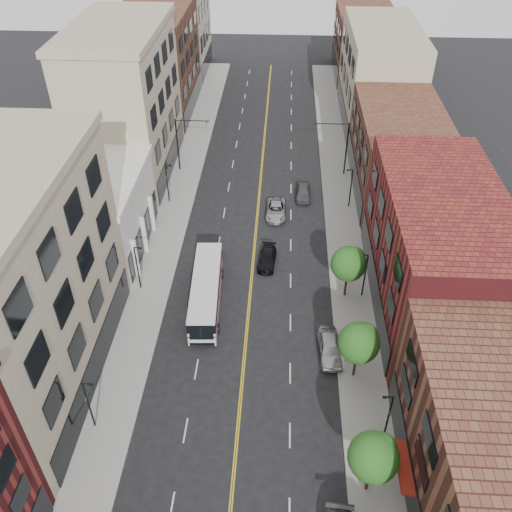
% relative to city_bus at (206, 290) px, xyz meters
% --- Properties ---
extents(sidewalk_left, '(4.00, 110.00, 0.15)m').
position_rel_city_bus_xyz_m(sidewalk_left, '(-5.90, 12.78, -1.66)').
color(sidewalk_left, gray).
rests_on(sidewalk_left, ground).
extents(sidewalk_right, '(4.00, 110.00, 0.15)m').
position_rel_city_bus_xyz_m(sidewalk_right, '(14.10, 12.78, -1.66)').
color(sidewalk_right, gray).
rests_on(sidewalk_right, ground).
extents(bldg_l_tanoffice, '(10.00, 22.00, 18.00)m').
position_rel_city_bus_xyz_m(bldg_l_tanoffice, '(-12.90, -9.22, 7.27)').
color(bldg_l_tanoffice, gray).
rests_on(bldg_l_tanoffice, ground).
extents(bldg_l_white, '(10.00, 14.00, 8.00)m').
position_rel_city_bus_xyz_m(bldg_l_white, '(-12.90, 8.78, 2.27)').
color(bldg_l_white, silver).
rests_on(bldg_l_white, ground).
extents(bldg_l_far_a, '(10.00, 20.00, 18.00)m').
position_rel_city_bus_xyz_m(bldg_l_far_a, '(-12.90, 25.78, 7.27)').
color(bldg_l_far_a, gray).
rests_on(bldg_l_far_a, ground).
extents(bldg_l_far_b, '(10.00, 20.00, 15.00)m').
position_rel_city_bus_xyz_m(bldg_l_far_b, '(-12.90, 45.78, 5.77)').
color(bldg_l_far_b, brown).
rests_on(bldg_l_far_b, ground).
extents(bldg_l_far_c, '(10.00, 16.00, 20.00)m').
position_rel_city_bus_xyz_m(bldg_l_far_c, '(-12.90, 63.78, 8.27)').
color(bldg_l_far_c, gray).
rests_on(bldg_l_far_c, ground).
extents(bldg_r_mid, '(10.00, 22.00, 12.00)m').
position_rel_city_bus_xyz_m(bldg_r_mid, '(21.10, 1.78, 4.27)').
color(bldg_r_mid, maroon).
rests_on(bldg_r_mid, ground).
extents(bldg_r_far_a, '(10.00, 20.00, 10.00)m').
position_rel_city_bus_xyz_m(bldg_r_far_a, '(21.10, 22.78, 3.27)').
color(bldg_r_far_a, brown).
rests_on(bldg_r_far_a, ground).
extents(bldg_r_far_b, '(10.00, 22.00, 14.00)m').
position_rel_city_bus_xyz_m(bldg_r_far_b, '(21.10, 43.78, 5.27)').
color(bldg_r_far_b, gray).
rests_on(bldg_r_far_b, ground).
extents(bldg_r_far_c, '(10.00, 18.00, 11.00)m').
position_rel_city_bus_xyz_m(bldg_r_far_c, '(21.10, 63.78, 3.77)').
color(bldg_r_far_c, brown).
rests_on(bldg_r_far_c, ground).
extents(tree_r_1, '(3.40, 3.40, 5.59)m').
position_rel_city_bus_xyz_m(tree_r_1, '(13.49, -18.15, 2.40)').
color(tree_r_1, black).
rests_on(tree_r_1, sidewalk_right).
extents(tree_r_2, '(3.40, 3.40, 5.59)m').
position_rel_city_bus_xyz_m(tree_r_2, '(13.49, -8.15, 2.40)').
color(tree_r_2, black).
rests_on(tree_r_2, sidewalk_right).
extents(tree_r_3, '(3.40, 3.40, 5.59)m').
position_rel_city_bus_xyz_m(tree_r_3, '(13.49, 1.85, 2.40)').
color(tree_r_3, black).
rests_on(tree_r_3, sidewalk_right).
extents(lamp_l_1, '(0.81, 0.55, 5.05)m').
position_rel_city_bus_xyz_m(lamp_l_1, '(-6.85, -14.22, 1.24)').
color(lamp_l_1, black).
rests_on(lamp_l_1, sidewalk_left).
extents(lamp_l_2, '(0.81, 0.55, 5.05)m').
position_rel_city_bus_xyz_m(lamp_l_2, '(-6.85, 1.78, 1.24)').
color(lamp_l_2, black).
rests_on(lamp_l_2, sidewalk_left).
extents(lamp_l_3, '(0.81, 0.55, 5.05)m').
position_rel_city_bus_xyz_m(lamp_l_3, '(-6.85, 17.78, 1.24)').
color(lamp_l_3, black).
rests_on(lamp_l_3, sidewalk_left).
extents(lamp_r_1, '(0.81, 0.55, 5.05)m').
position_rel_city_bus_xyz_m(lamp_r_1, '(15.06, -14.22, 1.24)').
color(lamp_r_1, black).
rests_on(lamp_r_1, sidewalk_right).
extents(lamp_r_2, '(0.81, 0.55, 5.05)m').
position_rel_city_bus_xyz_m(lamp_r_2, '(15.06, 1.78, 1.24)').
color(lamp_r_2, black).
rests_on(lamp_r_2, sidewalk_right).
extents(lamp_r_3, '(0.81, 0.55, 5.05)m').
position_rel_city_bus_xyz_m(lamp_r_3, '(15.06, 17.78, 1.24)').
color(lamp_r_3, black).
rests_on(lamp_r_3, sidewalk_right).
extents(signal_mast_left, '(4.49, 0.18, 7.20)m').
position_rel_city_bus_xyz_m(signal_mast_left, '(-6.16, 25.78, 2.91)').
color(signal_mast_left, black).
rests_on(signal_mast_left, sidewalk_left).
extents(signal_mast_right, '(4.49, 0.18, 7.20)m').
position_rel_city_bus_xyz_m(signal_mast_right, '(14.37, 25.78, 2.91)').
color(signal_mast_right, black).
rests_on(signal_mast_right, sidewalk_right).
extents(city_bus, '(3.27, 11.71, 2.98)m').
position_rel_city_bus_xyz_m(city_bus, '(0.00, 0.00, 0.00)').
color(city_bus, silver).
rests_on(city_bus, ground).
extents(car_parked_far, '(2.18, 4.86, 1.62)m').
position_rel_city_bus_xyz_m(car_parked_far, '(11.50, -5.91, -0.92)').
color(car_parked_far, '#9B9DA3').
rests_on(car_parked_far, ground).
extents(car_lane_behind, '(1.57, 4.06, 1.32)m').
position_rel_city_bus_xyz_m(car_lane_behind, '(0.15, 6.30, -1.07)').
color(car_lane_behind, '#525358').
rests_on(car_lane_behind, ground).
extents(car_lane_a, '(2.10, 4.49, 1.27)m').
position_rel_city_bus_xyz_m(car_lane_a, '(5.60, 6.41, -1.10)').
color(car_lane_a, black).
rests_on(car_lane_a, ground).
extents(car_lane_b, '(2.34, 4.98, 1.37)m').
position_rel_city_bus_xyz_m(car_lane_b, '(6.31, 15.62, -1.04)').
color(car_lane_b, '#A9AAB0').
rests_on(car_lane_b, ground).
extents(car_lane_c, '(1.91, 4.50, 1.52)m').
position_rel_city_bus_xyz_m(car_lane_c, '(9.60, 19.78, -0.97)').
color(car_lane_c, '#47474C').
rests_on(car_lane_c, ground).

